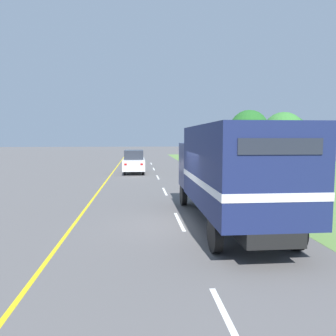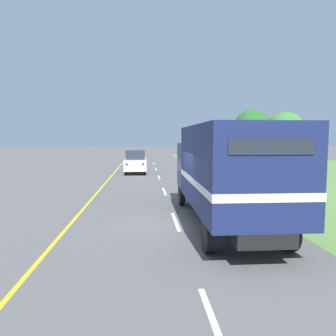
# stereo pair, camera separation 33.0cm
# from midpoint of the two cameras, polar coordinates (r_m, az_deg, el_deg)

# --- Properties ---
(ground_plane) EXTENTS (200.00, 200.00, 0.00)m
(ground_plane) POSITION_cam_midpoint_polar(r_m,az_deg,el_deg) (11.41, 2.44, -9.96)
(ground_plane) COLOR #5B5959
(grass_shoulder) EXTENTS (20.00, 63.43, 0.01)m
(grass_shoulder) POSITION_cam_midpoint_polar(r_m,az_deg,el_deg) (30.77, 24.98, -0.79)
(grass_shoulder) COLOR #608942
(grass_shoulder) RESTS_ON ground
(edge_line_yellow) EXTENTS (0.12, 63.43, 0.01)m
(edge_line_yellow) POSITION_cam_midpoint_polar(r_m,az_deg,el_deg) (26.99, -9.30, -1.15)
(edge_line_yellow) COLOR yellow
(edge_line_yellow) RESTS_ON ground
(centre_dash_nearest) EXTENTS (0.12, 2.60, 0.01)m
(centre_dash_nearest) POSITION_cam_midpoint_polar(r_m,az_deg,el_deg) (5.88, 9.97, -25.49)
(centre_dash_nearest) COLOR white
(centre_dash_nearest) RESTS_ON ground
(centre_dash_near) EXTENTS (0.12, 2.60, 0.01)m
(centre_dash_near) POSITION_cam_midpoint_polar(r_m,az_deg,el_deg) (11.94, 2.13, -9.25)
(centre_dash_near) COLOR white
(centre_dash_near) RESTS_ON ground
(centre_dash_mid_a) EXTENTS (0.12, 2.60, 0.01)m
(centre_dash_mid_a) POSITION_cam_midpoint_polar(r_m,az_deg,el_deg) (18.38, -0.13, -4.09)
(centre_dash_mid_a) COLOR white
(centre_dash_mid_a) RESTS_ON ground
(centre_dash_mid_b) EXTENTS (0.12, 2.60, 0.01)m
(centre_dash_mid_b) POSITION_cam_midpoint_polar(r_m,az_deg,el_deg) (24.90, -1.20, -1.62)
(centre_dash_mid_b) COLOR white
(centre_dash_mid_b) RESTS_ON ground
(centre_dash_far) EXTENTS (0.12, 2.60, 0.01)m
(centre_dash_far) POSITION_cam_midpoint_polar(r_m,az_deg,el_deg) (31.46, -1.82, -0.17)
(centre_dash_far) COLOR white
(centre_dash_far) RESTS_ON ground
(centre_dash_farthest) EXTENTS (0.12, 2.60, 0.01)m
(centre_dash_farthest) POSITION_cam_midpoint_polar(r_m,az_deg,el_deg) (38.03, -2.23, 0.77)
(centre_dash_farthest) COLOR white
(centre_dash_farthest) RESTS_ON ground
(horse_trailer_truck) EXTENTS (2.58, 8.14, 3.38)m
(horse_trailer_truck) POSITION_cam_midpoint_polar(r_m,az_deg,el_deg) (11.13, 11.02, -0.42)
(horse_trailer_truck) COLOR black
(horse_trailer_truck) RESTS_ON ground
(lead_car_white) EXTENTS (1.80, 4.30, 1.97)m
(lead_car_white) POSITION_cam_midpoint_polar(r_m,az_deg,el_deg) (27.82, -5.31, 1.13)
(lead_car_white) COLOR black
(lead_car_white) RESTS_ON ground
(highway_sign) EXTENTS (2.28, 0.09, 2.69)m
(highway_sign) POSITION_cam_midpoint_polar(r_m,az_deg,el_deg) (20.60, 19.09, 1.15)
(highway_sign) COLOR #9E9EA3
(highway_sign) RESTS_ON ground
(roadside_tree_near) EXTENTS (3.04, 3.04, 4.90)m
(roadside_tree_near) POSITION_cam_midpoint_polar(r_m,az_deg,el_deg) (25.85, 20.05, 5.75)
(roadside_tree_near) COLOR brown
(roadside_tree_near) RESTS_ON ground
(roadside_tree_mid) EXTENTS (3.80, 3.80, 5.16)m
(roadside_tree_mid) POSITION_cam_midpoint_polar(r_m,az_deg,el_deg) (33.14, 20.79, 5.39)
(roadside_tree_mid) COLOR #4C3823
(roadside_tree_mid) RESTS_ON ground
(roadside_tree_far) EXTENTS (4.69, 4.69, 6.36)m
(roadside_tree_far) POSITION_cam_midpoint_polar(r_m,az_deg,el_deg) (41.21, 14.67, 6.52)
(roadside_tree_far) COLOR #4C3823
(roadside_tree_far) RESTS_ON ground
(delineator_post) EXTENTS (0.08, 0.08, 0.95)m
(delineator_post) POSITION_cam_midpoint_polar(r_m,az_deg,el_deg) (12.47, 23.36, -6.69)
(delineator_post) COLOR white
(delineator_post) RESTS_ON ground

